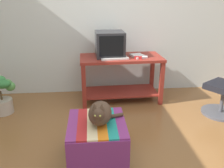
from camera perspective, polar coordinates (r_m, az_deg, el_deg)
ground_plane at (r=2.48m, az=1.34°, el=-19.12°), size 14.00×14.00×0.00m
back_wall at (r=3.96m, az=-2.02°, el=16.45°), size 8.00×0.10×2.60m
desk at (r=3.70m, az=2.14°, el=3.13°), size 1.25×0.63×0.71m
tv_monitor at (r=3.62m, az=-0.53°, el=9.47°), size 0.43×0.43×0.37m
keyboard at (r=3.49m, az=0.60°, el=6.18°), size 0.42×0.20×0.02m
book at (r=3.64m, az=6.32°, el=6.69°), size 0.24×0.30×0.03m
ottoman_with_blanket at (r=2.45m, az=-3.55°, el=-13.51°), size 0.56×0.62×0.43m
cat at (r=2.27m, az=-2.86°, el=-6.97°), size 0.37×0.37×0.26m
potted_plant at (r=3.65m, az=-24.89°, el=-2.36°), size 0.39×0.37×0.54m
stapler at (r=3.52m, az=6.28°, el=6.31°), size 0.12×0.06×0.04m
pen at (r=3.70m, az=7.68°, el=6.69°), size 0.13×0.07×0.01m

